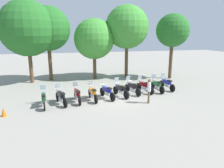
# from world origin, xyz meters

# --- Properties ---
(ground_plane) EXTENTS (80.00, 80.00, 0.00)m
(ground_plane) POSITION_xyz_m (0.00, 0.00, 0.00)
(ground_plane) COLOR gray
(motorcycle_0) EXTENTS (0.62, 2.19, 1.37)m
(motorcycle_0) POSITION_xyz_m (-5.03, -0.84, 0.52)
(motorcycle_0) COLOR black
(motorcycle_0) RESTS_ON ground_plane
(motorcycle_1) EXTENTS (0.84, 2.13, 1.37)m
(motorcycle_1) POSITION_xyz_m (-3.92, -0.65, 0.52)
(motorcycle_1) COLOR black
(motorcycle_1) RESTS_ON ground_plane
(motorcycle_2) EXTENTS (0.62, 2.19, 1.37)m
(motorcycle_2) POSITION_xyz_m (-2.80, -0.44, 0.52)
(motorcycle_2) COLOR black
(motorcycle_2) RESTS_ON ground_plane
(motorcycle_3) EXTENTS (0.62, 2.19, 1.37)m
(motorcycle_3) POSITION_xyz_m (-1.68, -0.33, 0.52)
(motorcycle_3) COLOR black
(motorcycle_3) RESTS_ON ground_plane
(motorcycle_4) EXTENTS (0.81, 2.13, 0.99)m
(motorcycle_4) POSITION_xyz_m (-0.57, -0.18, 0.50)
(motorcycle_4) COLOR black
(motorcycle_4) RESTS_ON ground_plane
(motorcycle_5) EXTENTS (0.78, 2.14, 1.37)m
(motorcycle_5) POSITION_xyz_m (0.54, 0.03, 0.52)
(motorcycle_5) COLOR black
(motorcycle_5) RESTS_ON ground_plane
(motorcycle_6) EXTENTS (0.76, 2.15, 1.37)m
(motorcycle_6) POSITION_xyz_m (1.66, 0.45, 0.52)
(motorcycle_6) COLOR black
(motorcycle_6) RESTS_ON ground_plane
(motorcycle_7) EXTENTS (0.83, 2.13, 1.37)m
(motorcycle_7) POSITION_xyz_m (2.78, 0.61, 0.52)
(motorcycle_7) COLOR black
(motorcycle_7) RESTS_ON ground_plane
(motorcycle_8) EXTENTS (0.62, 2.19, 1.37)m
(motorcycle_8) POSITION_xyz_m (3.90, 0.62, 0.52)
(motorcycle_8) COLOR black
(motorcycle_8) RESTS_ON ground_plane
(motorcycle_9) EXTENTS (0.62, 2.19, 1.37)m
(motorcycle_9) POSITION_xyz_m (5.02, 0.96, 0.52)
(motorcycle_9) COLOR black
(motorcycle_9) RESTS_ON ground_plane
(person_0) EXTENTS (0.32, 0.36, 1.72)m
(person_0) POSITION_xyz_m (1.96, -2.01, 1.01)
(person_0) COLOR brown
(person_0) RESTS_ON ground_plane
(tree_0) EXTENTS (5.22, 5.22, 7.81)m
(tree_0) POSITION_xyz_m (-6.51, 6.75, 5.19)
(tree_0) COLOR brown
(tree_0) RESTS_ON ground_plane
(tree_1) EXTENTS (4.41, 4.41, 7.42)m
(tree_1) POSITION_xyz_m (-4.71, 7.54, 5.19)
(tree_1) COLOR brown
(tree_1) RESTS_ON ground_plane
(tree_2) EXTENTS (4.20, 4.20, 6.29)m
(tree_2) POSITION_xyz_m (-0.14, 7.17, 4.18)
(tree_2) COLOR brown
(tree_2) RESTS_ON ground_plane
(tree_3) EXTENTS (4.58, 4.58, 7.70)m
(tree_3) POSITION_xyz_m (3.35, 6.89, 5.39)
(tree_3) COLOR brown
(tree_3) RESTS_ON ground_plane
(tree_4) EXTENTS (3.42, 3.42, 6.76)m
(tree_4) POSITION_xyz_m (7.74, 5.12, 5.01)
(tree_4) COLOR brown
(tree_4) RESTS_ON ground_plane
(traffic_cone) EXTENTS (0.32, 0.32, 0.55)m
(traffic_cone) POSITION_xyz_m (-7.20, -2.05, 0.28)
(traffic_cone) COLOR orange
(traffic_cone) RESTS_ON ground_plane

